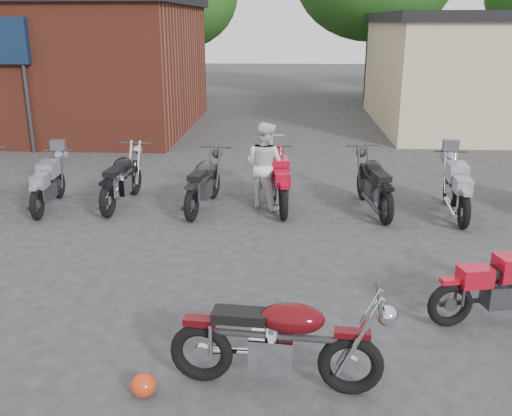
# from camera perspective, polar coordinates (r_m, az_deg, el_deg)

# --- Properties ---
(ground) EXTENTS (90.00, 90.00, 0.00)m
(ground) POSITION_cam_1_polar(r_m,az_deg,el_deg) (6.35, -0.90, -15.22)
(ground) COLOR #2B2B2D
(brick_building) EXTENTS (12.00, 8.00, 4.00)m
(brick_building) POSITION_cam_1_polar(r_m,az_deg,el_deg) (21.51, -23.16, 12.82)
(brick_building) COLOR maroon
(brick_building) RESTS_ON ground
(tree_1) EXTENTS (5.92, 5.92, 7.40)m
(tree_1) POSITION_cam_1_polar(r_m,az_deg,el_deg) (27.81, -8.24, 18.47)
(tree_1) COLOR #174412
(tree_1) RESTS_ON ground
(vintage_motorcycle) EXTENTS (2.10, 0.85, 1.19)m
(vintage_motorcycle) POSITION_cam_1_polar(r_m,az_deg,el_deg) (5.68, 2.35, -12.57)
(vintage_motorcycle) COLOR #500A0E
(vintage_motorcycle) RESTS_ON ground
(sportbike) EXTENTS (1.88, 0.95, 1.04)m
(sportbike) POSITION_cam_1_polar(r_m,az_deg,el_deg) (7.49, 23.73, -6.87)
(sportbike) COLOR red
(sportbike) RESTS_ON ground
(helmet) EXTENTS (0.27, 0.27, 0.24)m
(helmet) POSITION_cam_1_polar(r_m,az_deg,el_deg) (5.92, -11.19, -16.97)
(helmet) COLOR #BB3414
(helmet) RESTS_ON ground
(person_light) EXTENTS (1.04, 0.98, 1.69)m
(person_light) POSITION_cam_1_polar(r_m,az_deg,el_deg) (11.01, 0.88, 4.27)
(person_light) COLOR silver
(person_light) RESTS_ON ground
(row_bike_1) EXTENTS (0.79, 1.92, 1.08)m
(row_bike_1) POSITION_cam_1_polar(r_m,az_deg,el_deg) (11.77, -20.10, 2.55)
(row_bike_1) COLOR gray
(row_bike_1) RESTS_ON ground
(row_bike_2) EXTENTS (0.83, 2.10, 1.19)m
(row_bike_2) POSITION_cam_1_polar(r_m,az_deg,el_deg) (11.54, -13.29, 3.16)
(row_bike_2) COLOR black
(row_bike_2) RESTS_ON ground
(row_bike_3) EXTENTS (0.95, 2.09, 1.17)m
(row_bike_3) POSITION_cam_1_polar(r_m,az_deg,el_deg) (11.04, -5.27, 2.85)
(row_bike_3) COLOR black
(row_bike_3) RESTS_ON ground
(row_bike_4) EXTENTS (0.88, 2.07, 1.16)m
(row_bike_4) POSITION_cam_1_polar(r_m,az_deg,el_deg) (11.07, 2.40, 2.94)
(row_bike_4) COLOR #B10E2A
(row_bike_4) RESTS_ON ground
(row_bike_5) EXTENTS (0.99, 2.19, 1.22)m
(row_bike_5) POSITION_cam_1_polar(r_m,az_deg,el_deg) (11.09, 11.74, 2.76)
(row_bike_5) COLOR black
(row_bike_5) RESTS_ON ground
(row_bike_6) EXTENTS (0.81, 2.05, 1.16)m
(row_bike_6) POSITION_cam_1_polar(r_m,az_deg,el_deg) (11.26, 19.45, 2.15)
(row_bike_6) COLOR #9597A2
(row_bike_6) RESTS_ON ground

